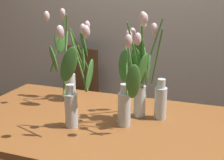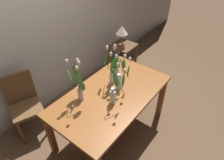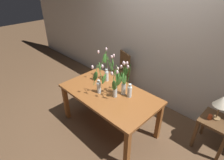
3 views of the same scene
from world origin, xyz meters
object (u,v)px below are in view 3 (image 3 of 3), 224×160
(side_table, at_px, (215,126))
(dining_chair, at_px, (120,70))
(pillar_candle, at_px, (210,117))
(tulip_vase_2, at_px, (107,69))
(table_lamp, at_px, (222,102))
(tulip_vase_0, at_px, (99,84))
(tulip_vase_3, at_px, (123,84))
(dining_table, at_px, (109,97))
(tulip_vase_1, at_px, (128,87))
(tulip_vase_4, at_px, (116,85))

(side_table, bearing_deg, dining_chair, 174.90)
(pillar_candle, bearing_deg, tulip_vase_2, -162.79)
(side_table, bearing_deg, table_lamp, 149.43)
(tulip_vase_0, height_order, pillar_candle, tulip_vase_0)
(table_lamp, bearing_deg, side_table, -30.57)
(dining_chair, height_order, side_table, dining_chair)
(dining_chair, height_order, table_lamp, table_lamp)
(tulip_vase_2, height_order, dining_chair, tulip_vase_2)
(tulip_vase_2, distance_m, tulip_vase_3, 0.49)
(side_table, xyz_separation_m, pillar_candle, (-0.09, -0.06, 0.16))
(tulip_vase_0, bearing_deg, dining_table, 53.18)
(tulip_vase_2, height_order, table_lamp, tulip_vase_2)
(tulip_vase_0, bearing_deg, pillar_candle, 31.70)
(side_table, height_order, table_lamp, table_lamp)
(table_lamp, distance_m, pillar_candle, 0.29)
(tulip_vase_1, bearing_deg, tulip_vase_4, -131.01)
(tulip_vase_2, height_order, side_table, tulip_vase_2)
(dining_chair, xyz_separation_m, table_lamp, (2.07, -0.17, 0.33))
(dining_chair, distance_m, table_lamp, 2.10)
(side_table, xyz_separation_m, table_lamp, (-0.03, 0.02, 0.42))
(tulip_vase_0, xyz_separation_m, pillar_candle, (1.43, 0.88, -0.34))
(dining_table, bearing_deg, tulip_vase_0, -126.82)
(tulip_vase_2, relative_size, tulip_vase_3, 1.08)
(dining_table, relative_size, table_lamp, 4.02)
(tulip_vase_1, relative_size, dining_chair, 0.63)
(tulip_vase_3, xyz_separation_m, dining_chair, (-0.84, 0.87, -0.40))
(tulip_vase_1, bearing_deg, table_lamp, 32.19)
(tulip_vase_4, bearing_deg, table_lamp, 34.15)
(tulip_vase_0, relative_size, dining_chair, 0.58)
(tulip_vase_4, height_order, table_lamp, tulip_vase_4)
(tulip_vase_0, relative_size, tulip_vase_4, 0.93)
(tulip_vase_0, bearing_deg, tulip_vase_4, 26.09)
(tulip_vase_0, distance_m, tulip_vase_4, 0.29)
(dining_chair, bearing_deg, dining_table, -56.28)
(tulip_vase_1, distance_m, table_lamp, 1.33)
(tulip_vase_2, height_order, pillar_candle, tulip_vase_2)
(tulip_vase_1, height_order, pillar_candle, tulip_vase_1)
(dining_table, distance_m, tulip_vase_2, 0.51)
(tulip_vase_0, bearing_deg, side_table, 31.74)
(tulip_vase_0, distance_m, side_table, 1.86)
(tulip_vase_3, relative_size, side_table, 0.99)
(table_lamp, bearing_deg, tulip_vase_0, -147.14)
(tulip_vase_2, relative_size, table_lamp, 1.48)
(tulip_vase_2, height_order, tulip_vase_4, tulip_vase_2)
(tulip_vase_3, height_order, dining_chair, tulip_vase_3)
(dining_table, xyz_separation_m, tulip_vase_4, (0.16, -0.00, 0.31))
(dining_table, bearing_deg, tulip_vase_1, 25.42)
(tulip_vase_2, bearing_deg, table_lamp, 19.06)
(tulip_vase_3, distance_m, pillar_candle, 1.36)
(dining_table, distance_m, tulip_vase_1, 0.41)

